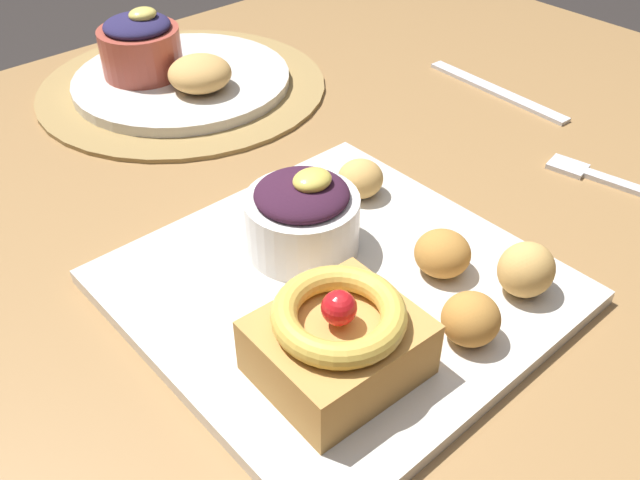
# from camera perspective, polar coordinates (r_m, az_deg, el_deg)

# --- Properties ---
(dining_table) EXTENTS (1.40, 0.98, 0.73)m
(dining_table) POSITION_cam_1_polar(r_m,az_deg,el_deg) (0.61, -6.32, -8.88)
(dining_table) COLOR olive
(dining_table) RESTS_ON ground_plane
(woven_placemat) EXTENTS (0.33, 0.33, 0.00)m
(woven_placemat) POSITION_cam_1_polar(r_m,az_deg,el_deg) (0.84, -11.24, 12.33)
(woven_placemat) COLOR #997A47
(woven_placemat) RESTS_ON dining_table
(front_plate) EXTENTS (0.29, 0.29, 0.01)m
(front_plate) POSITION_cam_1_polar(r_m,az_deg,el_deg) (0.53, 1.45, -3.91)
(front_plate) COLOR silver
(front_plate) RESTS_ON dining_table
(cake_slice) EXTENTS (0.10, 0.09, 0.07)m
(cake_slice) POSITION_cam_1_polar(r_m,az_deg,el_deg) (0.44, 1.52, -8.19)
(cake_slice) COLOR #C68E47
(cake_slice) RESTS_ON front_plate
(berry_ramekin) EXTENTS (0.09, 0.09, 0.07)m
(berry_ramekin) POSITION_cam_1_polar(r_m,az_deg,el_deg) (0.54, -1.46, 1.96)
(berry_ramekin) COLOR white
(berry_ramekin) RESTS_ON front_plate
(fritter_front) EXTENTS (0.04, 0.04, 0.03)m
(fritter_front) POSITION_cam_1_polar(r_m,az_deg,el_deg) (0.53, 10.07, -1.10)
(fritter_front) COLOR #BC7F38
(fritter_front) RESTS_ON front_plate
(fritter_middle) EXTENTS (0.04, 0.04, 0.03)m
(fritter_middle) POSITION_cam_1_polar(r_m,az_deg,el_deg) (0.60, 3.36, 5.07)
(fritter_middle) COLOR tan
(fritter_middle) RESTS_ON front_plate
(fritter_back) EXTENTS (0.04, 0.04, 0.04)m
(fritter_back) POSITION_cam_1_polar(r_m,az_deg,el_deg) (0.52, 16.65, -2.35)
(fritter_back) COLOR tan
(fritter_back) RESTS_ON front_plate
(fritter_extra) EXTENTS (0.04, 0.04, 0.04)m
(fritter_extra) POSITION_cam_1_polar(r_m,az_deg,el_deg) (0.48, 12.33, -6.38)
(fritter_extra) COLOR #BC7F38
(fritter_extra) RESTS_ON front_plate
(back_plate) EXTENTS (0.25, 0.25, 0.01)m
(back_plate) POSITION_cam_1_polar(r_m,az_deg,el_deg) (0.83, -11.31, 12.85)
(back_plate) COLOR silver
(back_plate) RESTS_ON woven_placemat
(back_ramekin) EXTENTS (0.09, 0.09, 0.08)m
(back_ramekin) POSITION_cam_1_polar(r_m,az_deg,el_deg) (0.83, -14.61, 15.27)
(back_ramekin) COLOR #B24C3D
(back_ramekin) RESTS_ON back_plate
(back_pastry) EXTENTS (0.07, 0.07, 0.04)m
(back_pastry) POSITION_cam_1_polar(r_m,az_deg,el_deg) (0.78, -9.89, 13.38)
(back_pastry) COLOR tan
(back_pastry) RESTS_ON back_plate
(fork) EXTENTS (0.04, 0.13, 0.00)m
(fork) POSITION_cam_1_polar(r_m,az_deg,el_deg) (0.70, 22.32, 4.72)
(fork) COLOR silver
(fork) RESTS_ON dining_table
(knife) EXTENTS (0.02, 0.19, 0.00)m
(knife) POSITION_cam_1_polar(r_m,az_deg,el_deg) (0.84, 14.34, 11.83)
(knife) COLOR silver
(knife) RESTS_ON dining_table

